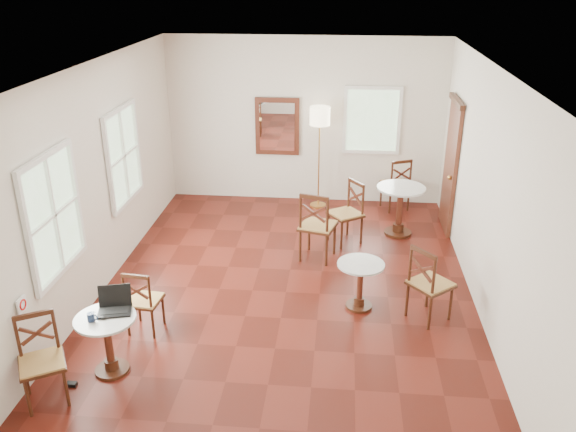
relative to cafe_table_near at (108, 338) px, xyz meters
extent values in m
plane|color=#51160D|center=(1.73, 1.86, -0.42)|extent=(7.00, 7.00, 0.00)
cube|color=silver|center=(1.73, 5.36, 1.08)|extent=(5.00, 0.02, 3.00)
cube|color=silver|center=(1.73, -1.64, 1.08)|extent=(5.00, 0.02, 3.00)
cube|color=silver|center=(-0.77, 1.86, 1.08)|extent=(0.02, 7.00, 3.00)
cube|color=silver|center=(4.23, 1.86, 1.08)|extent=(0.02, 7.00, 3.00)
cube|color=white|center=(1.73, 1.86, 2.58)|extent=(5.00, 7.00, 0.02)
cube|color=#5C2C1A|center=(4.19, 4.26, 0.63)|extent=(0.06, 0.90, 2.10)
cube|color=#3E1E0F|center=(4.17, 4.26, 1.73)|extent=(0.08, 1.02, 0.08)
sphere|color=#BF8C3F|center=(4.13, 3.94, 0.58)|extent=(0.07, 0.07, 0.07)
cube|color=#512215|center=(1.23, 5.32, 0.98)|extent=(0.80, 0.05, 1.05)
cube|color=white|center=(1.23, 5.29, 0.98)|extent=(0.64, 0.02, 0.88)
cube|color=white|center=(-0.74, -0.24, 0.53)|extent=(0.02, 0.16, 0.16)
torus|color=red|center=(-0.72, -0.24, 0.53)|extent=(0.02, 0.12, 0.12)
cube|color=white|center=(-0.74, 0.66, 1.13)|extent=(0.06, 1.22, 1.42)
cube|color=white|center=(-0.74, 2.86, 1.13)|extent=(0.06, 1.22, 1.42)
cube|color=white|center=(2.93, 5.33, 1.13)|extent=(1.02, 0.06, 1.22)
cylinder|color=#3E1E0F|center=(0.00, 0.00, -0.41)|extent=(0.37, 0.37, 0.04)
cylinder|color=#3E1E0F|center=(0.00, 0.00, -0.33)|extent=(0.15, 0.15, 0.11)
cylinder|color=#512215|center=(0.00, 0.00, -0.05)|extent=(0.08, 0.08, 0.56)
cylinder|color=#3E1E0F|center=(0.00, 0.00, 0.21)|extent=(0.13, 0.13, 0.06)
cylinder|color=silver|center=(0.00, 0.00, 0.25)|extent=(0.65, 0.65, 0.03)
cylinder|color=#3E1E0F|center=(2.71, 1.58, -0.41)|extent=(0.34, 0.34, 0.03)
cylinder|color=#3E1E0F|center=(2.71, 1.58, -0.34)|extent=(0.14, 0.14, 0.10)
cylinder|color=#512215|center=(2.71, 1.58, -0.08)|extent=(0.08, 0.08, 0.52)
cylinder|color=#3E1E0F|center=(2.71, 1.58, 0.16)|extent=(0.12, 0.12, 0.05)
cylinder|color=silver|center=(2.71, 1.58, 0.20)|extent=(0.60, 0.60, 0.03)
cylinder|color=#3E1E0F|center=(3.39, 3.92, -0.40)|extent=(0.45, 0.45, 0.04)
cylinder|color=#3E1E0F|center=(3.39, 3.92, -0.31)|extent=(0.18, 0.18, 0.13)
cylinder|color=#512215|center=(3.39, 3.92, 0.02)|extent=(0.10, 0.10, 0.67)
cylinder|color=#3E1E0F|center=(3.39, 3.92, 0.33)|extent=(0.16, 0.16, 0.07)
cylinder|color=silver|center=(3.39, 3.92, 0.38)|extent=(0.78, 0.78, 0.03)
cylinder|color=#3E1E0F|center=(0.30, 0.96, -0.23)|extent=(0.03, 0.03, 0.40)
cylinder|color=#3E1E0F|center=(0.27, 0.64, -0.23)|extent=(0.03, 0.03, 0.40)
cylinder|color=#3E1E0F|center=(-0.01, 0.99, -0.23)|extent=(0.03, 0.03, 0.40)
cylinder|color=#3E1E0F|center=(-0.04, 0.67, -0.23)|extent=(0.03, 0.03, 0.40)
cube|color=#3E1E0F|center=(0.13, 0.82, -0.02)|extent=(0.42, 0.42, 0.03)
cube|color=#AA7E44|center=(0.13, 0.82, -0.01)|extent=(0.41, 0.41, 0.04)
cylinder|color=#3E1E0F|center=(0.27, 0.64, 0.19)|extent=(0.03, 0.03, 0.44)
cylinder|color=#3E1E0F|center=(-0.04, 0.67, 0.19)|extent=(0.03, 0.03, 0.44)
cube|color=#3E1E0F|center=(0.11, 0.66, 0.40)|extent=(0.34, 0.06, 0.04)
cube|color=#512215|center=(0.11, 0.66, 0.20)|extent=(0.29, 0.05, 0.19)
cube|color=#512215|center=(0.11, 0.66, 0.20)|extent=(0.29, 0.05, 0.19)
cylinder|color=#3E1E0F|center=(-0.54, -0.76, -0.20)|extent=(0.04, 0.04, 0.44)
cylinder|color=#3E1E0F|center=(-0.72, -0.45, -0.20)|extent=(0.04, 0.04, 0.44)
cylinder|color=#3E1E0F|center=(-0.23, -0.58, -0.20)|extent=(0.04, 0.04, 0.44)
cylinder|color=#3E1E0F|center=(-0.41, -0.27, -0.20)|extent=(0.04, 0.04, 0.44)
cube|color=#3E1E0F|center=(-0.47, -0.51, 0.02)|extent=(0.59, 0.59, 0.03)
cube|color=#AA7E44|center=(-0.47, -0.51, 0.04)|extent=(0.57, 0.57, 0.04)
cylinder|color=#3E1E0F|center=(-0.72, -0.45, 0.26)|extent=(0.04, 0.04, 0.49)
cylinder|color=#3E1E0F|center=(-0.41, -0.27, 0.26)|extent=(0.04, 0.04, 0.49)
cube|color=#3E1E0F|center=(-0.56, -0.36, 0.49)|extent=(0.34, 0.22, 0.05)
cube|color=#512215|center=(-0.56, -0.36, 0.27)|extent=(0.29, 0.18, 0.22)
cube|color=#512215|center=(-0.56, -0.36, 0.27)|extent=(0.29, 0.18, 0.22)
cylinder|color=#3E1E0F|center=(2.35, 3.07, -0.17)|extent=(0.04, 0.04, 0.51)
cylinder|color=#3E1E0F|center=(2.25, 2.68, -0.17)|extent=(0.04, 0.04, 0.51)
cylinder|color=#3E1E0F|center=(1.96, 3.18, -0.17)|extent=(0.04, 0.04, 0.51)
cylinder|color=#3E1E0F|center=(1.85, 2.79, -0.17)|extent=(0.04, 0.04, 0.51)
cube|color=#3E1E0F|center=(2.10, 2.93, 0.09)|extent=(0.61, 0.61, 0.03)
cube|color=#AA7E44|center=(2.10, 2.93, 0.11)|extent=(0.59, 0.59, 0.05)
cylinder|color=#3E1E0F|center=(2.25, 2.68, 0.37)|extent=(0.04, 0.04, 0.57)
cylinder|color=#3E1E0F|center=(1.85, 2.79, 0.37)|extent=(0.04, 0.04, 0.57)
cube|color=#3E1E0F|center=(2.05, 2.73, 0.63)|extent=(0.43, 0.15, 0.06)
cube|color=#512215|center=(2.05, 2.73, 0.38)|extent=(0.36, 0.12, 0.25)
cube|color=#512215|center=(2.05, 2.73, 0.38)|extent=(0.36, 0.12, 0.25)
cylinder|color=#3E1E0F|center=(3.84, 1.39, -0.19)|extent=(0.04, 0.04, 0.47)
cylinder|color=#3E1E0F|center=(3.55, 1.14, -0.19)|extent=(0.04, 0.04, 0.47)
cylinder|color=#3E1E0F|center=(3.59, 1.67, -0.19)|extent=(0.04, 0.04, 0.47)
cylinder|color=#3E1E0F|center=(3.31, 1.43, -0.19)|extent=(0.04, 0.04, 0.47)
cube|color=#3E1E0F|center=(3.57, 1.41, 0.05)|extent=(0.65, 0.65, 0.03)
cube|color=#AA7E44|center=(3.57, 1.41, 0.07)|extent=(0.62, 0.62, 0.04)
cylinder|color=#3E1E0F|center=(3.55, 1.14, 0.31)|extent=(0.04, 0.04, 0.52)
cylinder|color=#3E1E0F|center=(3.31, 1.43, 0.31)|extent=(0.04, 0.04, 0.52)
cube|color=#3E1E0F|center=(3.43, 1.29, 0.55)|extent=(0.29, 0.32, 0.05)
cube|color=#512215|center=(3.43, 1.29, 0.32)|extent=(0.24, 0.27, 0.23)
cube|color=#512215|center=(3.43, 1.29, 0.32)|extent=(0.24, 0.27, 0.23)
cylinder|color=#3E1E0F|center=(3.50, 5.27, -0.20)|extent=(0.04, 0.04, 0.46)
cylinder|color=#3E1E0F|center=(3.64, 4.93, -0.20)|extent=(0.04, 0.04, 0.46)
cylinder|color=#3E1E0F|center=(3.16, 5.13, -0.20)|extent=(0.04, 0.04, 0.46)
cylinder|color=#3E1E0F|center=(3.30, 4.79, -0.20)|extent=(0.04, 0.04, 0.46)
cube|color=#3E1E0F|center=(3.40, 5.03, 0.04)|extent=(0.58, 0.58, 0.03)
cube|color=#AA7E44|center=(3.40, 5.03, 0.05)|extent=(0.56, 0.56, 0.04)
cylinder|color=#3E1E0F|center=(3.64, 4.93, 0.29)|extent=(0.04, 0.04, 0.51)
cylinder|color=#3E1E0F|center=(3.30, 4.79, 0.29)|extent=(0.04, 0.04, 0.51)
cube|color=#3E1E0F|center=(3.47, 4.86, 0.52)|extent=(0.37, 0.18, 0.05)
cube|color=#512215|center=(3.47, 4.86, 0.30)|extent=(0.31, 0.15, 0.22)
cube|color=#512215|center=(3.47, 4.86, 0.30)|extent=(0.31, 0.15, 0.22)
cylinder|color=#3E1E0F|center=(2.25, 3.56, -0.19)|extent=(0.04, 0.04, 0.47)
cylinder|color=#3E1E0F|center=(2.55, 3.78, -0.19)|extent=(0.04, 0.04, 0.47)
cylinder|color=#3E1E0F|center=(2.46, 3.25, -0.19)|extent=(0.04, 0.04, 0.47)
cylinder|color=#3E1E0F|center=(2.77, 3.47, -0.19)|extent=(0.04, 0.04, 0.47)
cube|color=#3E1E0F|center=(2.51, 3.52, 0.05)|extent=(0.64, 0.64, 0.03)
cube|color=#AA7E44|center=(2.51, 3.52, 0.07)|extent=(0.61, 0.61, 0.04)
cylinder|color=#3E1E0F|center=(2.55, 3.78, 0.31)|extent=(0.04, 0.04, 0.52)
cylinder|color=#3E1E0F|center=(2.77, 3.47, 0.31)|extent=(0.04, 0.04, 0.52)
cube|color=#3E1E0F|center=(2.66, 3.63, 0.55)|extent=(0.26, 0.35, 0.05)
cube|color=#512215|center=(2.66, 3.63, 0.32)|extent=(0.22, 0.29, 0.23)
cube|color=#512215|center=(2.66, 3.63, 0.32)|extent=(0.22, 0.29, 0.23)
cylinder|color=#BF8C3F|center=(2.01, 5.01, -0.41)|extent=(0.30, 0.30, 0.03)
cylinder|color=#BF8C3F|center=(2.01, 5.01, 0.42)|extent=(0.03, 0.03, 1.69)
cylinder|color=beige|center=(2.01, 5.01, 1.26)|extent=(0.36, 0.36, 0.32)
cube|color=black|center=(0.07, 0.12, 0.27)|extent=(0.40, 0.33, 0.02)
cube|color=black|center=(0.07, 0.12, 0.28)|extent=(0.31, 0.21, 0.00)
cube|color=black|center=(0.03, 0.24, 0.39)|extent=(0.35, 0.16, 0.24)
cube|color=silver|center=(0.03, 0.24, 0.39)|extent=(0.31, 0.13, 0.19)
ellipsoid|color=black|center=(0.00, -0.02, 0.28)|extent=(0.10, 0.08, 0.03)
cylinder|color=#111C39|center=(-0.12, -0.07, 0.31)|extent=(0.08, 0.08, 0.09)
torus|color=#111C39|center=(-0.07, -0.07, 0.31)|extent=(0.06, 0.01, 0.06)
cylinder|color=white|center=(-0.08, -0.08, 0.31)|extent=(0.06, 0.06, 0.11)
cube|color=black|center=(-0.33, -0.29, -0.40)|extent=(0.11, 0.06, 0.04)
camera|label=1|loc=(2.42, -5.05, 3.68)|focal=36.67mm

